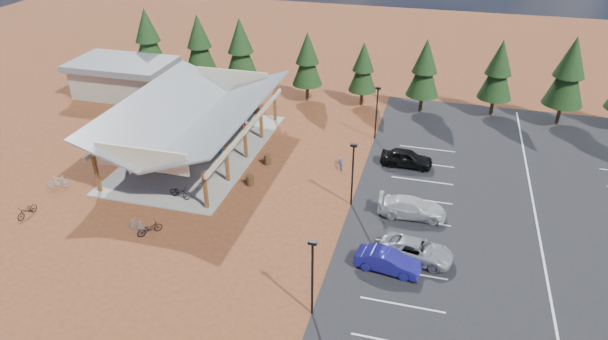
{
  "coord_description": "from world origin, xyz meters",
  "views": [
    {
      "loc": [
        10.65,
        -32.61,
        22.56
      ],
      "look_at": [
        0.86,
        3.5,
        1.6
      ],
      "focal_mm": 32.0,
      "sensor_mm": 36.0,
      "label": 1
    }
  ],
  "objects_px": {
    "bike_4": "(179,192)",
    "bike_1": "(158,158)",
    "bike_2": "(194,136)",
    "bike_8": "(27,211)",
    "bike_5": "(209,150)",
    "bike_7": "(238,122)",
    "bike_9": "(59,182)",
    "car_1": "(388,261)",
    "lamp_post_0": "(312,273)",
    "bike_3": "(205,125)",
    "car_4": "(407,158)",
    "outbuilding": "(124,77)",
    "bike_13": "(138,225)",
    "bike_pavilion": "(194,113)",
    "trash_bin_0": "(250,180)",
    "car_3": "(412,207)",
    "bike_14": "(341,162)",
    "bike_6": "(215,148)",
    "trash_bin_1": "(267,160)",
    "lamp_post_1": "(353,170)",
    "lamp_post_2": "(377,109)",
    "bike_12": "(150,228)",
    "car_2": "(417,250)",
    "bike_0": "(160,169)"
  },
  "relations": [
    {
      "from": "bike_2",
      "to": "bike_5",
      "type": "bearing_deg",
      "value": -125.13
    },
    {
      "from": "lamp_post_1",
      "to": "trash_bin_0",
      "type": "bearing_deg",
      "value": 175.21
    },
    {
      "from": "bike_2",
      "to": "bike_8",
      "type": "bearing_deg",
      "value": 162.54
    },
    {
      "from": "lamp_post_1",
      "to": "bike_1",
      "type": "distance_m",
      "value": 17.57
    },
    {
      "from": "bike_7",
      "to": "bike_13",
      "type": "bearing_deg",
      "value": -176.38
    },
    {
      "from": "bike_13",
      "to": "bike_14",
      "type": "xyz_separation_m",
      "value": [
        11.92,
        13.0,
        0.03
      ]
    },
    {
      "from": "car_1",
      "to": "car_2",
      "type": "bearing_deg",
      "value": -37.69
    },
    {
      "from": "lamp_post_2",
      "to": "bike_3",
      "type": "bearing_deg",
      "value": -171.17
    },
    {
      "from": "bike_1",
      "to": "bike_4",
      "type": "bearing_deg",
      "value": -135.25
    },
    {
      "from": "bike_8",
      "to": "lamp_post_2",
      "type": "bearing_deg",
      "value": 46.37
    },
    {
      "from": "car_4",
      "to": "trash_bin_0",
      "type": "bearing_deg",
      "value": 120.24
    },
    {
      "from": "lamp_post_1",
      "to": "bike_1",
      "type": "bearing_deg",
      "value": 173.92
    },
    {
      "from": "bike_1",
      "to": "bike_9",
      "type": "height_order",
      "value": "bike_1"
    },
    {
      "from": "lamp_post_0",
      "to": "car_2",
      "type": "distance_m",
      "value": 8.81
    },
    {
      "from": "bike_6",
      "to": "bike_13",
      "type": "distance_m",
      "value": 12.47
    },
    {
      "from": "outbuilding",
      "to": "bike_13",
      "type": "relative_size",
      "value": 7.16
    },
    {
      "from": "lamp_post_0",
      "to": "bike_3",
      "type": "height_order",
      "value": "lamp_post_0"
    },
    {
      "from": "trash_bin_0",
      "to": "bike_14",
      "type": "relative_size",
      "value": 0.48
    },
    {
      "from": "bike_6",
      "to": "lamp_post_0",
      "type": "bearing_deg",
      "value": -144.13
    },
    {
      "from": "lamp_post_0",
      "to": "bike_6",
      "type": "relative_size",
      "value": 3.14
    },
    {
      "from": "trash_bin_1",
      "to": "bike_12",
      "type": "height_order",
      "value": "bike_12"
    },
    {
      "from": "car_3",
      "to": "lamp_post_2",
      "type": "bearing_deg",
      "value": 18.05
    },
    {
      "from": "bike_3",
      "to": "outbuilding",
      "type": "bearing_deg",
      "value": 63.11
    },
    {
      "from": "trash_bin_0",
      "to": "bike_8",
      "type": "distance_m",
      "value": 16.65
    },
    {
      "from": "car_1",
      "to": "car_3",
      "type": "bearing_deg",
      "value": -0.25
    },
    {
      "from": "car_1",
      "to": "trash_bin_1",
      "type": "bearing_deg",
      "value": 53.54
    },
    {
      "from": "bike_9",
      "to": "car_1",
      "type": "height_order",
      "value": "car_1"
    },
    {
      "from": "trash_bin_1",
      "to": "bike_3",
      "type": "relative_size",
      "value": 0.6
    },
    {
      "from": "bike_13",
      "to": "car_4",
      "type": "xyz_separation_m",
      "value": [
        17.35,
        14.6,
        0.33
      ]
    },
    {
      "from": "bike_pavilion",
      "to": "lamp_post_1",
      "type": "height_order",
      "value": "lamp_post_1"
    },
    {
      "from": "bike_pavilion",
      "to": "trash_bin_0",
      "type": "xyz_separation_m",
      "value": [
        6.53,
        -4.29,
        -3.37
      ]
    },
    {
      "from": "bike_7",
      "to": "bike_2",
      "type": "bearing_deg",
      "value": 150.79
    },
    {
      "from": "bike_3",
      "to": "bike_6",
      "type": "xyz_separation_m",
      "value": [
        2.85,
        -4.37,
        -0.02
      ]
    },
    {
      "from": "bike_1",
      "to": "car_3",
      "type": "bearing_deg",
      "value": -94.71
    },
    {
      "from": "bike_pavilion",
      "to": "outbuilding",
      "type": "relative_size",
      "value": 1.76
    },
    {
      "from": "lamp_post_2",
      "to": "bike_0",
      "type": "relative_size",
      "value": 3.09
    },
    {
      "from": "trash_bin_0",
      "to": "car_3",
      "type": "xyz_separation_m",
      "value": [
        13.07,
        -1.12,
        0.31
      ]
    },
    {
      "from": "lamp_post_1",
      "to": "bike_8",
      "type": "xyz_separation_m",
      "value": [
        -22.76,
        -7.82,
        -2.5
      ]
    },
    {
      "from": "bike_1",
      "to": "bike_2",
      "type": "relative_size",
      "value": 1.04
    },
    {
      "from": "bike_4",
      "to": "bike_1",
      "type": "bearing_deg",
      "value": 57.68
    },
    {
      "from": "car_4",
      "to": "bike_5",
      "type": "bearing_deg",
      "value": 100.1
    },
    {
      "from": "bike_13",
      "to": "bike_pavilion",
      "type": "bearing_deg",
      "value": -167.6
    },
    {
      "from": "bike_1",
      "to": "bike_4",
      "type": "height_order",
      "value": "bike_1"
    },
    {
      "from": "trash_bin_0",
      "to": "bike_14",
      "type": "height_order",
      "value": "bike_14"
    },
    {
      "from": "bike_1",
      "to": "bike_14",
      "type": "height_order",
      "value": "bike_1"
    },
    {
      "from": "bike_8",
      "to": "car_4",
      "type": "distance_m",
      "value": 30.22
    },
    {
      "from": "bike_3",
      "to": "bike_13",
      "type": "bearing_deg",
      "value": -171.69
    },
    {
      "from": "bike_1",
      "to": "bike_5",
      "type": "xyz_separation_m",
      "value": [
        3.59,
        2.8,
        -0.07
      ]
    },
    {
      "from": "car_3",
      "to": "bike_pavilion",
      "type": "bearing_deg",
      "value": 72.29
    },
    {
      "from": "bike_0",
      "to": "bike_4",
      "type": "distance_m",
      "value": 4.53
    }
  ]
}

